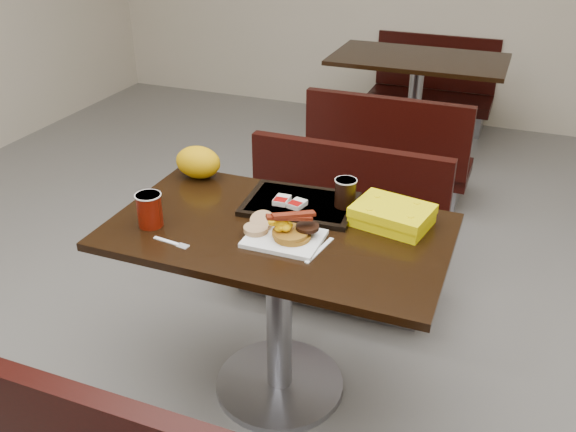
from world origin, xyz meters
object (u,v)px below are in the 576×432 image
at_px(bench_near_n, 334,232).
at_px(fork, 166,241).
at_px(pancake_stack, 292,234).
at_px(coffee_cup_far, 345,193).
at_px(hashbrown_sleeve_left, 282,200).
at_px(bench_far_s, 392,144).
at_px(hashbrown_sleeve_right, 297,204).
at_px(tray, 300,204).
at_px(knife, 320,250).
at_px(paper_bag, 198,162).
at_px(table_near, 279,313).
at_px(platter, 284,239).
at_px(table_far, 414,109).
at_px(clamshell, 392,215).
at_px(bench_far_n, 431,85).
at_px(coffee_cup_near, 150,210).

xyz_separation_m(bench_near_n, fork, (-0.32, -0.93, 0.39)).
xyz_separation_m(pancake_stack, coffee_cup_far, (0.10, 0.28, 0.04)).
height_order(bench_near_n, hashbrown_sleeve_left, hashbrown_sleeve_left).
xyz_separation_m(bench_far_s, fork, (-0.32, -2.13, 0.39)).
relative_size(bench_far_s, hashbrown_sleeve_right, 14.37).
height_order(pancake_stack, tray, pancake_stack).
bearing_deg(hashbrown_sleeve_left, fork, -127.84).
xyz_separation_m(knife, paper_bag, (-0.66, 0.37, 0.06)).
bearing_deg(table_near, platter, -54.80).
bearing_deg(table_far, table_near, -90.00).
height_order(fork, hashbrown_sleeve_left, hashbrown_sleeve_left).
bearing_deg(clamshell, table_far, 109.53).
height_order(bench_far_s, bench_far_n, same).
bearing_deg(bench_far_s, coffee_cup_near, -101.88).
bearing_deg(hashbrown_sleeve_right, knife, -41.69).
bearing_deg(bench_far_n, paper_bag, -98.85).
bearing_deg(bench_near_n, table_far, 90.00).
bearing_deg(knife, bench_far_n, -167.71).
bearing_deg(knife, coffee_cup_far, -169.73).
bearing_deg(pancake_stack, tray, 104.42).
relative_size(platter, fork, 1.82).
xyz_separation_m(bench_near_n, platter, (0.05, -0.77, 0.40)).
height_order(bench_far_s, knife, knife).
relative_size(table_far, coffee_cup_near, 9.82).
distance_m(table_near, platter, 0.39).
bearing_deg(platter, coffee_cup_far, 65.22).
xyz_separation_m(bench_near_n, bench_far_s, (0.00, 1.20, 0.00)).
xyz_separation_m(table_far, pancake_stack, (0.08, -2.67, 0.40)).
height_order(platter, hashbrown_sleeve_left, hashbrown_sleeve_left).
relative_size(table_near, bench_near_n, 1.20).
height_order(table_near, platter, platter).
xyz_separation_m(table_near, fork, (-0.32, -0.23, 0.38)).
xyz_separation_m(fork, paper_bag, (-0.15, 0.51, 0.06)).
relative_size(bench_far_n, coffee_cup_near, 8.18).
height_order(bench_far_s, coffee_cup_far, coffee_cup_far).
relative_size(knife, hashbrown_sleeve_right, 2.60).
xyz_separation_m(platter, clamshell, (0.32, 0.25, 0.03)).
bearing_deg(fork, bench_near_n, 78.00).
bearing_deg(table_near, bench_near_n, 90.00).
height_order(table_near, clamshell, clamshell).
bearing_deg(clamshell, hashbrown_sleeve_right, -164.28).
xyz_separation_m(table_far, coffee_cup_near, (-0.43, -2.75, 0.44)).
relative_size(coffee_cup_near, clamshell, 0.46).
distance_m(table_far, knife, 2.73).
bearing_deg(platter, bench_far_n, 90.23).
relative_size(bench_far_s, fork, 7.09).
bearing_deg(hashbrown_sleeve_left, bench_near_n, 82.81).
relative_size(table_near, hashbrown_sleeve_left, 16.72).
xyz_separation_m(platter, hashbrown_sleeve_left, (-0.10, 0.23, 0.02)).
bearing_deg(table_near, tray, 85.77).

